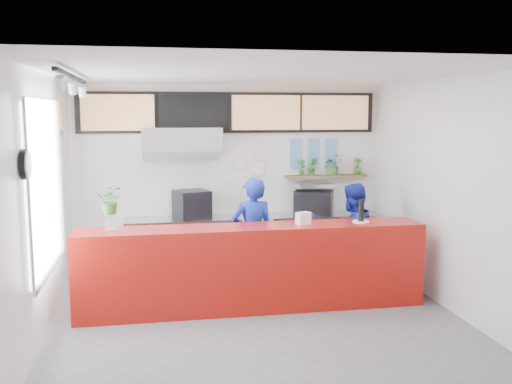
# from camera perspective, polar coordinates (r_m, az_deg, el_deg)

# --- Properties ---
(floor) EXTENTS (5.00, 5.00, 0.00)m
(floor) POSITION_cam_1_polar(r_m,az_deg,el_deg) (7.26, 0.22, -12.59)
(floor) COLOR slate
(floor) RESTS_ON ground
(ceiling) EXTENTS (5.00, 5.00, 0.00)m
(ceiling) POSITION_cam_1_polar(r_m,az_deg,el_deg) (6.82, 0.23, 11.76)
(ceiling) COLOR silver
(wall_back) EXTENTS (5.00, 0.00, 5.00)m
(wall_back) POSITION_cam_1_polar(r_m,az_deg,el_deg) (9.33, -2.59, 1.47)
(wall_back) COLOR white
(wall_back) RESTS_ON ground
(wall_left) EXTENTS (0.00, 5.00, 5.00)m
(wall_left) POSITION_cam_1_polar(r_m,az_deg,el_deg) (6.88, -20.70, -1.32)
(wall_left) COLOR white
(wall_left) RESTS_ON ground
(wall_right) EXTENTS (0.00, 5.00, 5.00)m
(wall_right) POSITION_cam_1_polar(r_m,az_deg,el_deg) (7.73, 18.75, -0.26)
(wall_right) COLOR white
(wall_right) RESTS_ON ground
(service_counter) EXTENTS (4.50, 0.60, 1.10)m
(service_counter) POSITION_cam_1_polar(r_m,az_deg,el_deg) (7.46, -0.34, -7.57)
(service_counter) COLOR #9E120B
(service_counter) RESTS_ON ground
(cream_band) EXTENTS (5.00, 0.02, 0.80)m
(cream_band) POSITION_cam_1_polar(r_m,az_deg,el_deg) (9.26, -2.62, 8.25)
(cream_band) COLOR beige
(cream_band) RESTS_ON wall_back
(prep_bench) EXTENTS (1.80, 0.60, 0.90)m
(prep_bench) POSITION_cam_1_polar(r_m,az_deg,el_deg) (9.14, -7.29, -5.40)
(prep_bench) COLOR #B2B5BA
(prep_bench) RESTS_ON ground
(panini_oven) EXTENTS (0.62, 0.62, 0.44)m
(panini_oven) POSITION_cam_1_polar(r_m,az_deg,el_deg) (9.02, -6.45, -1.23)
(panini_oven) COLOR black
(panini_oven) RESTS_ON prep_bench
(extraction_hood) EXTENTS (1.20, 0.70, 0.35)m
(extraction_hood) POSITION_cam_1_polar(r_m,az_deg,el_deg) (8.86, -7.47, 5.29)
(extraction_hood) COLOR #B2B5BA
(extraction_hood) RESTS_ON ceiling
(hood_lip) EXTENTS (1.20, 0.69, 0.31)m
(hood_lip) POSITION_cam_1_polar(r_m,az_deg,el_deg) (8.87, -7.44, 4.00)
(hood_lip) COLOR #B2B5BA
(hood_lip) RESTS_ON ceiling
(right_bench) EXTENTS (1.80, 0.60, 0.90)m
(right_bench) POSITION_cam_1_polar(r_m,az_deg,el_deg) (9.53, 6.70, -4.84)
(right_bench) COLOR #B2B5BA
(right_bench) RESTS_ON ground
(espresso_machine) EXTENTS (0.72, 0.63, 0.39)m
(espresso_machine) POSITION_cam_1_polar(r_m,az_deg,el_deg) (9.36, 5.77, -1.04)
(espresso_machine) COLOR black
(espresso_machine) RESTS_ON right_bench
(espresso_tray) EXTENTS (0.65, 0.48, 0.06)m
(espresso_tray) POSITION_cam_1_polar(r_m,az_deg,el_deg) (9.32, 5.79, 0.69)
(espresso_tray) COLOR silver
(espresso_tray) RESTS_ON espresso_machine
(herb_shelf) EXTENTS (1.40, 0.18, 0.04)m
(herb_shelf) POSITION_cam_1_polar(r_m,az_deg,el_deg) (9.58, 7.02, 1.59)
(herb_shelf) COLOR brown
(herb_shelf) RESTS_ON wall_back
(menu_board_far_left) EXTENTS (1.10, 0.10, 0.55)m
(menu_board_far_left) POSITION_cam_1_polar(r_m,az_deg,el_deg) (9.08, -13.64, 7.73)
(menu_board_far_left) COLOR tan
(menu_board_far_left) RESTS_ON wall_back
(menu_board_mid_left) EXTENTS (1.10, 0.10, 0.55)m
(menu_board_mid_left) POSITION_cam_1_polar(r_m,az_deg,el_deg) (9.09, -6.25, 7.90)
(menu_board_mid_left) COLOR black
(menu_board_mid_left) RESTS_ON wall_back
(menu_board_mid_right) EXTENTS (1.10, 0.10, 0.55)m
(menu_board_mid_right) POSITION_cam_1_polar(r_m,az_deg,el_deg) (9.25, 1.01, 7.94)
(menu_board_mid_right) COLOR tan
(menu_board_mid_right) RESTS_ON wall_back
(menu_board_far_right) EXTENTS (1.10, 0.10, 0.55)m
(menu_board_far_right) POSITION_cam_1_polar(r_m,az_deg,el_deg) (9.54, 7.92, 7.87)
(menu_board_far_right) COLOR tan
(menu_board_far_right) RESTS_ON wall_back
(soffit) EXTENTS (4.80, 0.04, 0.65)m
(soffit) POSITION_cam_1_polar(r_m,az_deg,el_deg) (9.23, -2.60, 7.94)
(soffit) COLOR black
(soffit) RESTS_ON wall_back
(window_pane) EXTENTS (0.04, 2.20, 1.90)m
(window_pane) POSITION_cam_1_polar(r_m,az_deg,el_deg) (7.14, -20.12, 0.65)
(window_pane) COLOR silver
(window_pane) RESTS_ON wall_left
(window_frame) EXTENTS (0.03, 2.30, 2.00)m
(window_frame) POSITION_cam_1_polar(r_m,az_deg,el_deg) (7.14, -19.96, 0.65)
(window_frame) COLOR #B2B5BA
(window_frame) RESTS_ON wall_left
(wall_clock_rim) EXTENTS (0.05, 0.30, 0.30)m
(wall_clock_rim) POSITION_cam_1_polar(r_m,az_deg,el_deg) (5.93, -22.12, 2.57)
(wall_clock_rim) COLOR black
(wall_clock_rim) RESTS_ON wall_left
(wall_clock_face) EXTENTS (0.02, 0.26, 0.26)m
(wall_clock_face) POSITION_cam_1_polar(r_m,az_deg,el_deg) (5.93, -21.83, 2.58)
(wall_clock_face) COLOR white
(wall_clock_face) RESTS_ON wall_left
(track_rail) EXTENTS (0.05, 2.40, 0.04)m
(track_rail) POSITION_cam_1_polar(r_m,az_deg,el_deg) (6.75, -17.91, 10.91)
(track_rail) COLOR black
(track_rail) RESTS_ON ceiling
(dec_plate_a) EXTENTS (0.24, 0.03, 0.24)m
(dec_plate_a) POSITION_cam_1_polar(r_m,az_deg,el_deg) (9.30, -1.66, 3.01)
(dec_plate_a) COLOR silver
(dec_plate_a) RESTS_ON wall_back
(dec_plate_b) EXTENTS (0.24, 0.03, 0.24)m
(dec_plate_b) POSITION_cam_1_polar(r_m,az_deg,el_deg) (9.35, 0.16, 2.42)
(dec_plate_b) COLOR silver
(dec_plate_b) RESTS_ON wall_back
(dec_plate_c) EXTENTS (0.24, 0.03, 0.24)m
(dec_plate_c) POSITION_cam_1_polar(r_m,az_deg,el_deg) (9.33, -1.65, 1.17)
(dec_plate_c) COLOR silver
(dec_plate_c) RESTS_ON wall_back
(dec_plate_d) EXTENTS (0.24, 0.03, 0.24)m
(dec_plate_d) POSITION_cam_1_polar(r_m,az_deg,el_deg) (9.34, 0.47, 3.96)
(dec_plate_d) COLOR silver
(dec_plate_d) RESTS_ON wall_back
(photo_frame_a) EXTENTS (0.20, 0.02, 0.25)m
(photo_frame_a) POSITION_cam_1_polar(r_m,az_deg,el_deg) (9.48, 4.03, 4.60)
(photo_frame_a) COLOR #598CBF
(photo_frame_a) RESTS_ON wall_back
(photo_frame_b) EXTENTS (0.20, 0.02, 0.25)m
(photo_frame_b) POSITION_cam_1_polar(r_m,az_deg,el_deg) (9.56, 5.78, 4.60)
(photo_frame_b) COLOR #598CBF
(photo_frame_b) RESTS_ON wall_back
(photo_frame_c) EXTENTS (0.20, 0.02, 0.25)m
(photo_frame_c) POSITION_cam_1_polar(r_m,az_deg,el_deg) (9.64, 7.50, 4.61)
(photo_frame_c) COLOR #598CBF
(photo_frame_c) RESTS_ON wall_back
(photo_frame_d) EXTENTS (0.20, 0.02, 0.25)m
(photo_frame_d) POSITION_cam_1_polar(r_m,az_deg,el_deg) (9.49, 4.02, 3.09)
(photo_frame_d) COLOR #598CBF
(photo_frame_d) RESTS_ON wall_back
(photo_frame_e) EXTENTS (0.20, 0.02, 0.25)m
(photo_frame_e) POSITION_cam_1_polar(r_m,az_deg,el_deg) (9.57, 5.76, 3.11)
(photo_frame_e) COLOR #598CBF
(photo_frame_e) RESTS_ON wall_back
(photo_frame_f) EXTENTS (0.20, 0.02, 0.25)m
(photo_frame_f) POSITION_cam_1_polar(r_m,az_deg,el_deg) (9.66, 7.47, 3.13)
(photo_frame_f) COLOR #598CBF
(photo_frame_f) RESTS_ON wall_back
(staff_center) EXTENTS (0.64, 0.45, 1.66)m
(staff_center) POSITION_cam_1_polar(r_m,az_deg,el_deg) (8.04, -0.34, -4.41)
(staff_center) COLOR #162797
(staff_center) RESTS_ON ground
(staff_right) EXTENTS (0.95, 0.92, 1.54)m
(staff_right) POSITION_cam_1_polar(r_m,az_deg,el_deg) (8.41, 9.57, -4.37)
(staff_right) COLOR #162797
(staff_right) RESTS_ON ground
(herb_a) EXTENTS (0.15, 0.11, 0.28)m
(herb_a) POSITION_cam_1_polar(r_m,az_deg,el_deg) (9.44, 4.57, 2.52)
(herb_a) COLOR #356E26
(herb_a) RESTS_ON herb_shelf
(herb_b) EXTENTS (0.18, 0.15, 0.29)m
(herb_b) POSITION_cam_1_polar(r_m,az_deg,el_deg) (9.49, 5.67, 2.56)
(herb_b) COLOR #356E26
(herb_b) RESTS_ON herb_shelf
(herb_c) EXTENTS (0.36, 0.33, 0.34)m
(herb_c) POSITION_cam_1_polar(r_m,az_deg,el_deg) (9.59, 7.70, 2.73)
(herb_c) COLOR #356E26
(herb_c) RESTS_ON herb_shelf
(herb_d) EXTENTS (0.16, 0.14, 0.27)m
(herb_d) POSITION_cam_1_polar(r_m,az_deg,el_deg) (9.74, 10.13, 2.56)
(herb_d) COLOR #356E26
(herb_d) RESTS_ON herb_shelf
(glass_vase) EXTENTS (0.18, 0.18, 0.19)m
(glass_vase) POSITION_cam_1_polar(r_m,az_deg,el_deg) (7.19, -14.24, -3.14)
(glass_vase) COLOR white
(glass_vase) RESTS_ON service_counter
(basil_vase) EXTENTS (0.31, 0.27, 0.35)m
(basil_vase) POSITION_cam_1_polar(r_m,az_deg,el_deg) (7.14, -14.32, -0.79)
(basil_vase) COLOR #356E26
(basil_vase) RESTS_ON glass_vase
(napkin_holder) EXTENTS (0.21, 0.17, 0.16)m
(napkin_holder) POSITION_cam_1_polar(r_m,az_deg,el_deg) (7.47, 4.75, -2.64)
(napkin_holder) COLOR white
(napkin_holder) RESTS_ON service_counter
(white_plate) EXTENTS (0.29, 0.29, 0.02)m
(white_plate) POSITION_cam_1_polar(r_m,az_deg,el_deg) (7.71, 10.45, -2.95)
(white_plate) COLOR white
(white_plate) RESTS_ON service_counter
(pepper_mill) EXTENTS (0.09, 0.09, 0.29)m
(pepper_mill) POSITION_cam_1_polar(r_m,az_deg,el_deg) (7.68, 10.48, -1.83)
(pepper_mill) COLOR black
(pepper_mill) RESTS_ON white_plate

